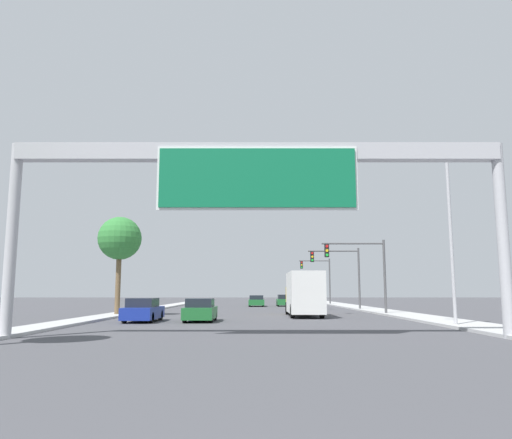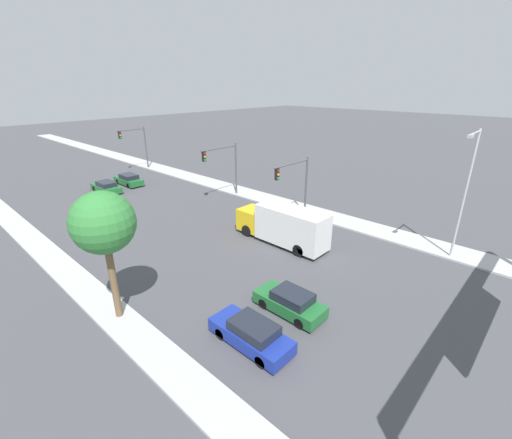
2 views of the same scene
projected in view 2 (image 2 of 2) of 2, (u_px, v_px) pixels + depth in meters
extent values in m
cube|color=#B1B1B1|center=(184.00, 175.00, 49.56)|extent=(3.00, 120.00, 0.15)
cube|color=#B1B1B1|center=(5.00, 215.00, 34.60)|extent=(2.00, 120.00, 0.15)
cube|color=navy|center=(251.00, 336.00, 17.49)|extent=(1.79, 4.61, 0.72)
cube|color=#1E232D|center=(254.00, 328.00, 17.11)|extent=(1.58, 2.40, 0.55)
cylinder|color=black|center=(221.00, 334.00, 17.94)|extent=(0.22, 0.64, 0.64)
cylinder|color=black|center=(242.00, 319.00, 19.01)|extent=(0.22, 0.64, 0.64)
cylinder|color=black|center=(261.00, 362.00, 16.14)|extent=(0.22, 0.64, 0.64)
cylinder|color=black|center=(282.00, 344.00, 17.21)|extent=(0.22, 0.64, 0.64)
cube|color=#1E662D|center=(129.00, 181.00, 45.04)|extent=(1.86, 4.67, 0.72)
cube|color=#1E232D|center=(129.00, 176.00, 44.66)|extent=(1.64, 2.43, 0.55)
cylinder|color=black|center=(118.00, 182.00, 45.48)|extent=(0.22, 0.64, 0.64)
cylinder|color=black|center=(129.00, 179.00, 46.59)|extent=(0.22, 0.64, 0.64)
cylinder|color=black|center=(128.00, 186.00, 43.65)|extent=(0.22, 0.64, 0.64)
cylinder|color=black|center=(140.00, 183.00, 44.77)|extent=(0.22, 0.64, 0.64)
cube|color=#1E662D|center=(106.00, 188.00, 42.02)|extent=(1.90, 4.68, 0.67)
cube|color=#1E232D|center=(106.00, 184.00, 41.65)|extent=(1.67, 2.43, 0.52)
cylinder|color=black|center=(95.00, 189.00, 42.43)|extent=(0.22, 0.64, 0.64)
cylinder|color=black|center=(108.00, 186.00, 43.57)|extent=(0.22, 0.64, 0.64)
cylinder|color=black|center=(105.00, 193.00, 40.60)|extent=(0.22, 0.64, 0.64)
cylinder|color=black|center=(119.00, 190.00, 41.74)|extent=(0.22, 0.64, 0.64)
cube|color=#1E662D|center=(289.00, 304.00, 20.00)|extent=(1.79, 4.26, 0.70)
cube|color=#1E232D|center=(293.00, 296.00, 19.64)|extent=(1.58, 2.21, 0.54)
cylinder|color=black|center=(264.00, 304.00, 20.38)|extent=(0.22, 0.64, 0.64)
cylinder|color=black|center=(280.00, 293.00, 21.45)|extent=(0.22, 0.64, 0.64)
cylinder|color=black|center=(300.00, 323.00, 18.71)|extent=(0.22, 0.64, 0.64)
cylinder|color=black|center=(316.00, 310.00, 19.78)|extent=(0.22, 0.64, 0.64)
cube|color=yellow|center=(254.00, 219.00, 30.46)|extent=(2.14, 2.36, 1.90)
cube|color=silver|center=(292.00, 226.00, 27.60)|extent=(2.32, 6.06, 2.93)
cylinder|color=black|center=(247.00, 231.00, 29.97)|extent=(0.28, 1.00, 1.00)
cylinder|color=black|center=(262.00, 224.00, 31.35)|extent=(0.28, 1.00, 1.00)
cylinder|color=black|center=(299.00, 250.00, 26.42)|extent=(0.28, 1.00, 1.00)
cylinder|color=black|center=(314.00, 242.00, 27.81)|extent=(0.28, 1.00, 1.00)
cylinder|color=#4C4C4F|center=(306.00, 186.00, 33.91)|extent=(0.20, 0.20, 5.96)
cylinder|color=#4C4C4F|center=(292.00, 164.00, 31.21)|extent=(5.00, 0.14, 0.14)
cube|color=black|center=(277.00, 174.00, 29.99)|extent=(0.35, 0.28, 1.05)
cylinder|color=red|center=(278.00, 171.00, 29.76)|extent=(0.22, 0.04, 0.22)
cylinder|color=yellow|center=(278.00, 175.00, 29.89)|extent=(0.22, 0.04, 0.22)
cylinder|color=green|center=(278.00, 178.00, 30.02)|extent=(0.22, 0.04, 0.22)
cylinder|color=#4C4C4F|center=(236.00, 169.00, 40.18)|extent=(0.20, 0.20, 6.16)
cylinder|color=#4C4C4F|center=(219.00, 148.00, 37.43)|extent=(5.06, 0.14, 0.14)
cube|color=black|center=(204.00, 157.00, 36.19)|extent=(0.35, 0.28, 1.05)
cylinder|color=red|center=(205.00, 153.00, 35.96)|extent=(0.22, 0.04, 0.22)
cylinder|color=yellow|center=(205.00, 157.00, 36.09)|extent=(0.22, 0.04, 0.22)
cylinder|color=green|center=(205.00, 160.00, 36.22)|extent=(0.22, 0.04, 0.22)
cylinder|color=#4C4C4F|center=(146.00, 148.00, 52.77)|extent=(0.20, 0.20, 6.39)
cylinder|color=#4C4C4F|center=(131.00, 130.00, 50.25)|extent=(4.24, 0.14, 0.14)
cube|color=black|center=(120.00, 135.00, 49.25)|extent=(0.35, 0.28, 1.05)
cylinder|color=red|center=(120.00, 133.00, 49.02)|extent=(0.22, 0.04, 0.22)
cylinder|color=yellow|center=(120.00, 135.00, 49.15)|extent=(0.22, 0.04, 0.22)
cylinder|color=green|center=(121.00, 138.00, 49.28)|extent=(0.22, 0.04, 0.22)
cylinder|color=brown|center=(112.00, 273.00, 18.61)|extent=(0.39, 0.39, 5.90)
sphere|color=#337F38|center=(103.00, 223.00, 17.51)|extent=(3.31, 3.31, 3.31)
cylinder|color=#B2B2B7|center=(464.00, 198.00, 24.66)|extent=(0.18, 0.18, 9.70)
cylinder|color=#B2B2B7|center=(476.00, 133.00, 22.10)|extent=(2.38, 0.12, 0.12)
cube|color=#B2B2A8|center=(471.00, 136.00, 21.33)|extent=(0.60, 0.28, 0.20)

